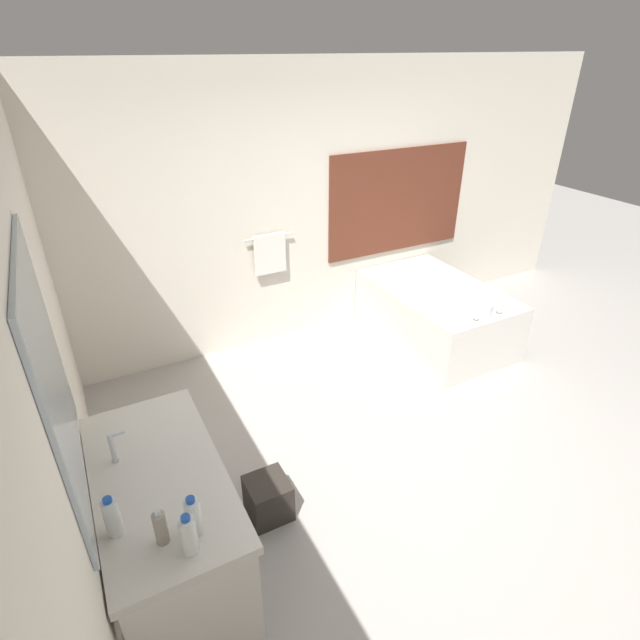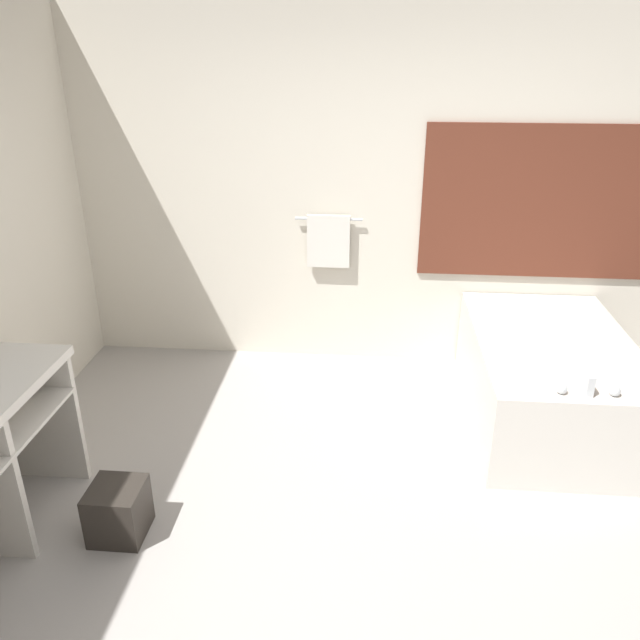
# 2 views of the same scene
# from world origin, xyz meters

# --- Properties ---
(ground_plane) EXTENTS (16.00, 16.00, 0.00)m
(ground_plane) POSITION_xyz_m (0.00, 0.00, 0.00)
(ground_plane) COLOR #A8A39E
(ground_plane) RESTS_ON ground
(wall_back_with_blinds) EXTENTS (7.40, 0.13, 2.70)m
(wall_back_with_blinds) POSITION_xyz_m (0.04, 2.23, 1.35)
(wall_back_with_blinds) COLOR silver
(wall_back_with_blinds) RESTS_ON ground_plane
(bathtub) EXTENTS (0.99, 1.58, 0.71)m
(bathtub) POSITION_xyz_m (1.23, 1.40, 0.33)
(bathtub) COLOR silver
(bathtub) RESTS_ON ground_plane
(waste_bin) EXTENTS (0.27, 0.27, 0.29)m
(waste_bin) POSITION_xyz_m (-1.22, 0.08, 0.15)
(waste_bin) COLOR #2D2823
(waste_bin) RESTS_ON ground_plane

